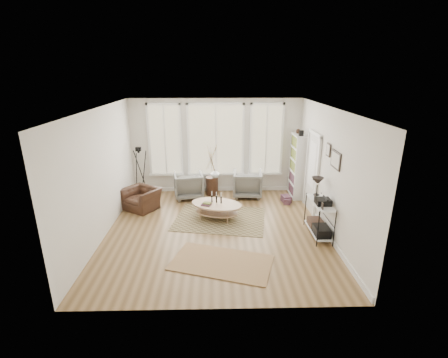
{
  "coord_description": "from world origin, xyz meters",
  "views": [
    {
      "loc": [
        0.02,
        -7.06,
        3.67
      ],
      "look_at": [
        0.2,
        0.6,
        1.1
      ],
      "focal_mm": 26.0,
      "sensor_mm": 36.0,
      "label": 1
    }
  ],
  "objects_px": {
    "coffee_table": "(216,207)",
    "accent_chair": "(141,199)",
    "low_shelf": "(319,215)",
    "armchair_left": "(189,185)",
    "side_table": "(212,171)",
    "bookcase": "(297,166)",
    "armchair_right": "(248,184)"
  },
  "relations": [
    {
      "from": "low_shelf",
      "to": "armchair_left",
      "type": "xyz_separation_m",
      "value": [
        -3.21,
        2.46,
        -0.12
      ]
    },
    {
      "from": "armchair_left",
      "to": "side_table",
      "type": "distance_m",
      "value": 0.83
    },
    {
      "from": "coffee_table",
      "to": "accent_chair",
      "type": "bearing_deg",
      "value": 161.37
    },
    {
      "from": "low_shelf",
      "to": "side_table",
      "type": "height_order",
      "value": "side_table"
    },
    {
      "from": "bookcase",
      "to": "low_shelf",
      "type": "distance_m",
      "value": 2.56
    },
    {
      "from": "accent_chair",
      "to": "coffee_table",
      "type": "bearing_deg",
      "value": 14.54
    },
    {
      "from": "armchair_left",
      "to": "accent_chair",
      "type": "relative_size",
      "value": 0.94
    },
    {
      "from": "bookcase",
      "to": "coffee_table",
      "type": "xyz_separation_m",
      "value": [
        -2.44,
        -1.58,
        -0.63
      ]
    },
    {
      "from": "bookcase",
      "to": "armchair_left",
      "type": "distance_m",
      "value": 3.32
    },
    {
      "from": "armchair_right",
      "to": "accent_chair",
      "type": "height_order",
      "value": "armchair_right"
    },
    {
      "from": "armchair_left",
      "to": "accent_chair",
      "type": "xyz_separation_m",
      "value": [
        -1.24,
        -0.82,
        -0.09
      ]
    },
    {
      "from": "bookcase",
      "to": "armchair_left",
      "type": "bearing_deg",
      "value": -179.0
    },
    {
      "from": "coffee_table",
      "to": "armchair_right",
      "type": "xyz_separation_m",
      "value": [
        0.96,
        1.58,
        0.07
      ]
    },
    {
      "from": "coffee_table",
      "to": "armchair_left",
      "type": "distance_m",
      "value": 1.74
    },
    {
      "from": "bookcase",
      "to": "armchair_right",
      "type": "xyz_separation_m",
      "value": [
        -1.48,
        0.0,
        -0.56
      ]
    },
    {
      "from": "accent_chair",
      "to": "low_shelf",
      "type": "bearing_deg",
      "value": 12.93
    },
    {
      "from": "armchair_left",
      "to": "armchair_right",
      "type": "relative_size",
      "value": 0.98
    },
    {
      "from": "coffee_table",
      "to": "bookcase",
      "type": "bearing_deg",
      "value": 32.93
    },
    {
      "from": "coffee_table",
      "to": "side_table",
      "type": "height_order",
      "value": "side_table"
    },
    {
      "from": "coffee_table",
      "to": "side_table",
      "type": "relative_size",
      "value": 0.97
    },
    {
      "from": "accent_chair",
      "to": "side_table",
      "type": "bearing_deg",
      "value": 61.28
    },
    {
      "from": "bookcase",
      "to": "side_table",
      "type": "distance_m",
      "value": 2.58
    },
    {
      "from": "low_shelf",
      "to": "armchair_left",
      "type": "distance_m",
      "value": 4.05
    },
    {
      "from": "side_table",
      "to": "accent_chair",
      "type": "bearing_deg",
      "value": -151.88
    },
    {
      "from": "low_shelf",
      "to": "accent_chair",
      "type": "distance_m",
      "value": 4.76
    },
    {
      "from": "low_shelf",
      "to": "accent_chair",
      "type": "xyz_separation_m",
      "value": [
        -4.46,
        1.64,
        -0.22
      ]
    },
    {
      "from": "bookcase",
      "to": "coffee_table",
      "type": "distance_m",
      "value": 2.97
    },
    {
      "from": "bookcase",
      "to": "armchair_right",
      "type": "distance_m",
      "value": 1.58
    },
    {
      "from": "bookcase",
      "to": "armchair_left",
      "type": "xyz_separation_m",
      "value": [
        -3.27,
        -0.06,
        -0.57
      ]
    },
    {
      "from": "coffee_table",
      "to": "armchair_left",
      "type": "bearing_deg",
      "value": 118.76
    },
    {
      "from": "coffee_table",
      "to": "side_table",
      "type": "xyz_separation_m",
      "value": [
        -0.13,
        1.74,
        0.43
      ]
    },
    {
      "from": "armchair_left",
      "to": "side_table",
      "type": "bearing_deg",
      "value": -172.65
    }
  ]
}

